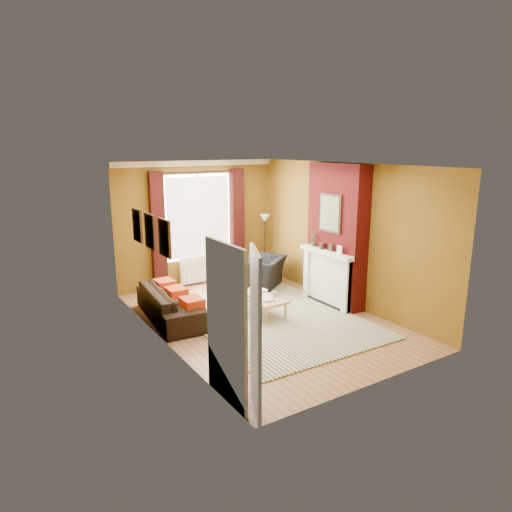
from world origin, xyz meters
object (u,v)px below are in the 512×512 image
armchair (261,272)px  coffee_table (260,298)px  sofa (171,304)px  wicker_stool (229,278)px  floor_lamp (265,228)px

armchair → coffee_table: (-0.97, -1.46, -0.01)m
sofa → armchair: (2.46, 0.77, 0.05)m
sofa → armchair: armchair is taller
sofa → wicker_stool: sofa is taller
floor_lamp → armchair: bearing=-129.1°
sofa → armchair: size_ratio=1.92×
armchair → floor_lamp: 1.18m
wicker_stool → sofa: bearing=-150.6°
coffee_table → armchair: bearing=52.8°
floor_lamp → wicker_stool: bearing=-161.6°
sofa → wicker_stool: 2.03m
sofa → armchair: bearing=-68.0°
coffee_table → wicker_stool: (0.29, 1.69, -0.08)m
sofa → coffee_table: size_ratio=1.77×
armchair → floor_lamp: size_ratio=0.69×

